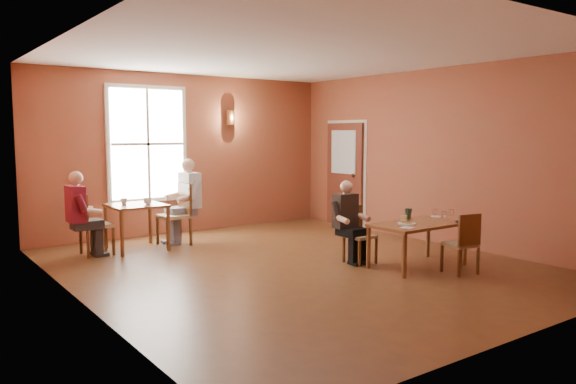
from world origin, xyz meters
TOP-DOWN VIEW (x-y plane):
  - ground at (0.00, 0.00)m, footprint 6.00×7.00m
  - wall_back at (0.00, 3.50)m, footprint 6.00×0.04m
  - wall_front at (0.00, -3.50)m, footprint 6.00×0.04m
  - wall_left at (-3.00, 0.00)m, footprint 0.04×7.00m
  - wall_right at (3.00, 0.00)m, footprint 0.04×7.00m
  - ceiling at (0.00, 0.00)m, footprint 6.00×7.00m
  - window at (-0.80, 3.45)m, footprint 1.36×0.10m
  - door at (2.94, 2.30)m, footprint 0.12×1.04m
  - wall_sconce at (0.90, 3.40)m, footprint 0.16×0.16m
  - main_table at (1.38, -1.04)m, footprint 1.34×0.75m
  - chair_diner_main at (0.88, -0.39)m, footprint 0.37×0.37m
  - diner_main at (0.88, -0.42)m, footprint 0.47×0.47m
  - chair_empty at (1.56, -1.63)m, footprint 0.43×0.43m
  - plate_food at (1.16, -1.02)m, footprint 0.34×0.34m
  - sandwich at (1.16, -0.98)m, footprint 0.11×0.11m
  - goblet_a at (1.83, -0.97)m, footprint 0.08×0.08m
  - goblet_b at (1.95, -1.16)m, footprint 0.07×0.07m
  - goblet_c at (1.70, -1.23)m, footprint 0.07×0.07m
  - menu_stand at (1.50, -0.75)m, footprint 0.10×0.06m
  - knife at (1.34, -1.28)m, footprint 0.19×0.05m
  - napkin at (0.96, -1.22)m, footprint 0.18×0.18m
  - side_plate at (2.07, -0.79)m, footprint 0.18×0.18m
  - sunglasses at (1.91, -1.31)m, footprint 0.12×0.08m
  - second_table at (-1.43, 2.44)m, footprint 0.85×0.85m
  - chair_diner_white at (-0.78, 2.44)m, footprint 0.46×0.46m
  - diner_white at (-0.75, 2.44)m, footprint 0.56×0.56m
  - chair_diner_maroon at (-2.08, 2.44)m, footprint 0.43×0.43m
  - diner_maroon at (-2.11, 2.44)m, footprint 0.51×0.51m
  - cup_a at (-1.27, 2.35)m, footprint 0.15×0.15m
  - cup_b at (-1.60, 2.53)m, footprint 0.12×0.12m

SIDE VIEW (x-z plane):
  - ground at x=0.00m, z-range -0.01..0.01m
  - main_table at x=1.38m, z-range 0.00..0.63m
  - second_table at x=-1.43m, z-range 0.00..0.75m
  - chair_empty at x=1.56m, z-range 0.00..0.83m
  - chair_diner_main at x=0.88m, z-range 0.00..0.83m
  - chair_diner_maroon at x=-2.08m, z-range 0.00..0.98m
  - chair_diner_white at x=-0.78m, z-range 0.00..1.04m
  - diner_main at x=0.88m, z-range 0.00..1.16m
  - knife at x=1.34m, z-range 0.63..0.63m
  - napkin at x=0.96m, z-range 0.63..0.63m
  - side_plate at x=2.07m, z-range 0.63..0.64m
  - sunglasses at x=1.91m, z-range 0.63..0.64m
  - diner_maroon at x=-2.11m, z-range 0.00..1.28m
  - plate_food at x=1.16m, z-range 0.63..0.66m
  - sandwich at x=1.16m, z-range 0.63..0.73m
  - diner_white at x=-0.75m, z-range 0.00..1.41m
  - menu_stand at x=1.50m, z-range 0.63..0.80m
  - goblet_a at x=1.83m, z-range 0.63..0.80m
  - goblet_c at x=1.70m, z-range 0.63..0.80m
  - goblet_b at x=1.95m, z-range 0.63..0.80m
  - cup_b at x=-1.60m, z-range 0.75..0.84m
  - cup_a at x=-1.27m, z-range 0.75..0.85m
  - door at x=2.94m, z-range 0.00..2.10m
  - wall_back at x=0.00m, z-range 0.00..3.00m
  - wall_front at x=0.00m, z-range 0.00..3.00m
  - wall_left at x=-3.00m, z-range 0.00..3.00m
  - wall_right at x=3.00m, z-range 0.00..3.00m
  - window at x=-0.80m, z-range 0.72..2.68m
  - wall_sconce at x=0.90m, z-range 2.06..2.34m
  - ceiling at x=0.00m, z-range 2.98..3.02m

